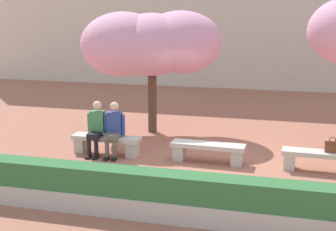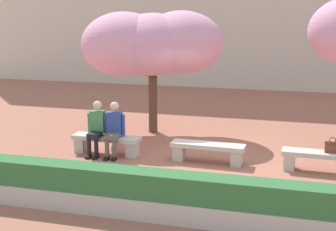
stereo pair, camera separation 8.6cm
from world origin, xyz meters
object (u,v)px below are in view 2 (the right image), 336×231
stone_bench_center (322,159)px  person_seated_left (97,126)px  person_seated_right (114,127)px  stone_bench_west_end (106,142)px  stone_bench_near_west (208,150)px  cherry_tree_main (152,44)px  handbag (332,147)px

stone_bench_center → person_seated_left: 5.20m
stone_bench_center → person_seated_left: (-5.19, -0.05, 0.40)m
person_seated_right → stone_bench_west_end: bearing=166.8°
person_seated_left → person_seated_right: size_ratio=1.00×
stone_bench_west_end → person_seated_right: 0.46m
person_seated_left → person_seated_right: (0.44, 0.00, 0.00)m
stone_bench_near_west → cherry_tree_main: cherry_tree_main is taller
person_seated_right → stone_bench_near_west: bearing=1.3°
stone_bench_near_west → cherry_tree_main: size_ratio=0.44×
stone_bench_center → person_seated_left: size_ratio=1.32×
stone_bench_west_end → cherry_tree_main: cherry_tree_main is taller
stone_bench_west_end → person_seated_left: size_ratio=1.32×
stone_bench_west_end → stone_bench_center: (4.97, 0.00, 0.00)m
stone_bench_west_end → person_seated_left: person_seated_left is taller
stone_bench_west_end → person_seated_left: (-0.22, -0.05, 0.40)m
person_seated_right → handbag: (4.93, 0.07, -0.12)m
stone_bench_center → handbag: 0.34m
person_seated_left → cherry_tree_main: (0.65, 2.37, 1.80)m
stone_bench_center → person_seated_left: person_seated_left is taller
stone_bench_west_end → person_seated_left: 0.46m
cherry_tree_main → stone_bench_west_end: bearing=-100.7°
stone_bench_near_west → handbag: (2.67, 0.02, 0.28)m
person_seated_left → stone_bench_west_end: bearing=13.9°
stone_bench_near_west → person_seated_left: (-2.70, -0.05, 0.40)m
stone_bench_near_west → person_seated_left: person_seated_left is taller
stone_bench_center → cherry_tree_main: cherry_tree_main is taller
stone_bench_center → cherry_tree_main: size_ratio=0.44×
stone_bench_west_end → person_seated_left: bearing=-166.1°
stone_bench_west_end → stone_bench_center: size_ratio=1.00×
stone_bench_center → person_seated_right: size_ratio=1.32×
stone_bench_west_end → stone_bench_center: 4.97m
person_seated_left → cherry_tree_main: size_ratio=0.34×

